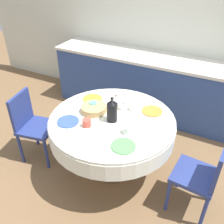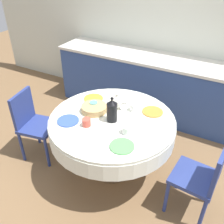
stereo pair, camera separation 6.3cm
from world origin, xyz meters
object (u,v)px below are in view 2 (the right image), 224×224
Objects in this scene: chair_left at (203,176)px; teapot at (117,102)px; chair_right at (33,122)px; coffee_carafe at (112,111)px.

teapot is (-1.05, 0.28, 0.35)m from chair_left.
chair_left is 4.43× the size of teapot.
chair_left and chair_right have the same top height.
teapot is (0.94, 0.39, 0.35)m from chair_right.
chair_left is at bearing -14.89° from teapot.
coffee_carafe is (-0.99, 0.05, 0.39)m from chair_left.
chair_left is at bearing -2.77° from coffee_carafe.
teapot is at bearing 101.62° from chair_right.
teapot reaches higher than chair_left.
coffee_carafe is at bearing -74.00° from teapot.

